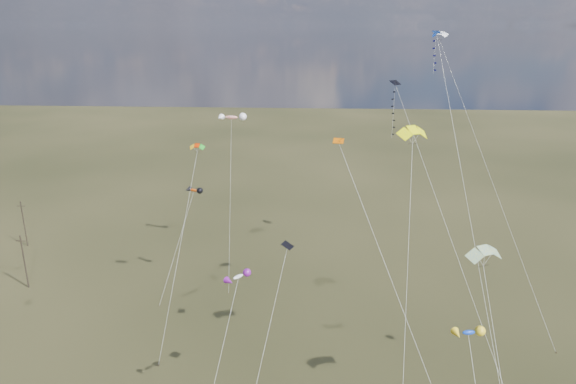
# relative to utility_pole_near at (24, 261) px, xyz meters

# --- Properties ---
(utility_pole_near) EXTENTS (1.40, 0.20, 8.00)m
(utility_pole_near) POSITION_rel_utility_pole_near_xyz_m (0.00, 0.00, 0.00)
(utility_pole_near) COLOR black
(utility_pole_near) RESTS_ON ground
(utility_pole_far) EXTENTS (1.40, 0.20, 8.00)m
(utility_pole_far) POSITION_rel_utility_pole_near_xyz_m (-8.00, 14.00, 0.00)
(utility_pole_far) COLOR black
(utility_pole_far) RESTS_ON ground
(diamond_black_high) EXTENTS (11.88, 15.71, 30.03)m
(diamond_black_high) POSITION_rel_utility_pole_near_xyz_m (49.94, -6.85, 21.38)
(diamond_black_high) COLOR black
(diamond_black_high) RESTS_ON ground
(diamond_navy_tall) EXTENTS (5.94, 20.35, 35.23)m
(diamond_navy_tall) POSITION_rel_utility_pole_near_xyz_m (53.13, -10.88, 26.15)
(diamond_navy_tall) COLOR #0B1C45
(diamond_navy_tall) RESTS_ON ground
(diamond_black_mid) EXTENTS (4.64, 11.12, 18.21)m
(diamond_black_mid) POSITION_rel_utility_pole_near_xyz_m (37.71, -25.95, 9.67)
(diamond_black_mid) COLOR black
(diamond_black_mid) RESTS_ON ground
(diamond_orange_center) EXTENTS (11.96, 17.92, 26.08)m
(diamond_orange_center) POSITION_rel_utility_pole_near_xyz_m (46.10, -23.11, 14.54)
(diamond_orange_center) COLOR #C85300
(diamond_orange_center) RESTS_ON ground
(parafoil_yellow) EXTENTS (3.44, 17.19, 27.87)m
(parafoil_yellow) POSITION_rel_utility_pole_near_xyz_m (49.26, -19.16, 22.97)
(parafoil_yellow) COLOR #E3E806
(parafoil_yellow) RESTS_ON ground
(parafoil_blue_white) EXTENTS (12.78, 22.62, 35.30)m
(parafoil_blue_white) POSITION_rel_utility_pole_near_xyz_m (57.30, 10.00, 30.34)
(parafoil_blue_white) COLOR #0F3EBC
(parafoil_blue_white) RESTS_ON ground
(parafoil_striped) EXTENTS (3.51, 13.16, 18.85)m
(parafoil_striped) POSITION_rel_utility_pole_near_xyz_m (55.02, -23.72, 13.97)
(parafoil_striped) COLOR yellow
(parafoil_striped) RESTS_ON ground
(parafoil_tricolor) EXTENTS (3.11, 15.05, 22.05)m
(parafoil_tricolor) POSITION_rel_utility_pole_near_xyz_m (26.05, -2.09, 17.27)
(parafoil_tricolor) COLOR gold
(parafoil_tricolor) RESTS_ON ground
(novelty_orange_black) EXTENTS (5.24, 7.76, 14.72)m
(novelty_orange_black) POSITION_rel_utility_pole_near_xyz_m (24.12, 2.67, 10.08)
(novelty_orange_black) COLOR #C7440B
(novelty_orange_black) RESTS_ON ground
(novelty_white_purple) EXTENTS (4.22, 10.90, 15.94)m
(novelty_white_purple) POSITION_rel_utility_pole_near_xyz_m (34.56, -24.83, 11.37)
(novelty_white_purple) COLOR silver
(novelty_white_purple) RESTS_ON ground
(novelty_redwhite_stripe) EXTENTS (4.18, 13.92, 23.26)m
(novelty_redwhite_stripe) POSITION_rel_utility_pole_near_xyz_m (27.97, 12.69, 18.46)
(novelty_redwhite_stripe) COLOR red
(novelty_redwhite_stripe) RESTS_ON ground
(novelty_blue_yellow) EXTENTS (2.38, 9.94, 13.76)m
(novelty_blue_yellow) POSITION_rel_utility_pole_near_xyz_m (52.90, -28.50, 9.14)
(novelty_blue_yellow) COLOR #0E38C7
(novelty_blue_yellow) RESTS_ON ground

